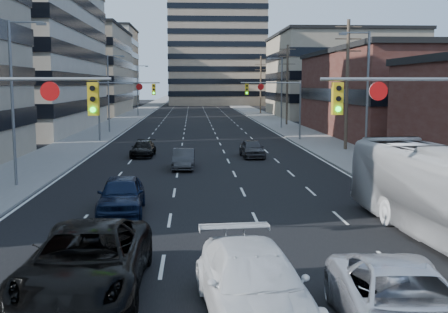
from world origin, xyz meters
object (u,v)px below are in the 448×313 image
sedan_blue (122,195)px  white_van (254,284)px  silver_suv (404,304)px  black_pickup (86,262)px

sedan_blue → white_van: bearing=-70.8°
white_van → silver_suv: 3.44m
black_pickup → sedan_blue: black_pickup is taller
black_pickup → silver_suv: black_pickup is taller
black_pickup → silver_suv: 8.10m
white_van → sedan_blue: bearing=106.1°
white_van → sedan_blue: 12.39m
silver_suv → sedan_blue: sedan_blue is taller
white_van → silver_suv: size_ratio=1.01×
silver_suv → black_pickup: bearing=161.6°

